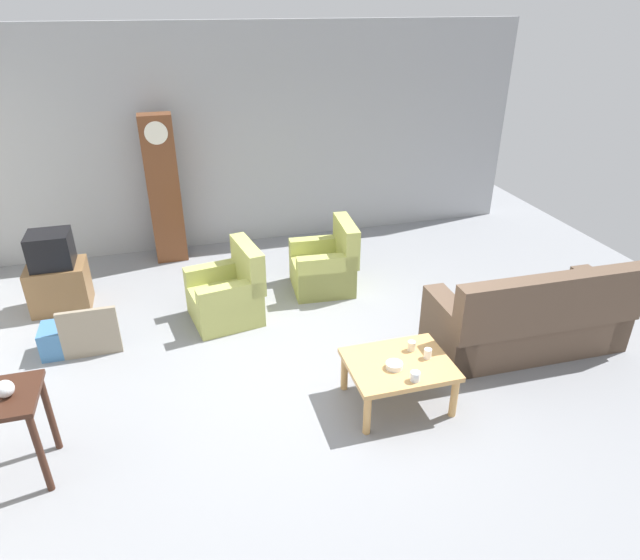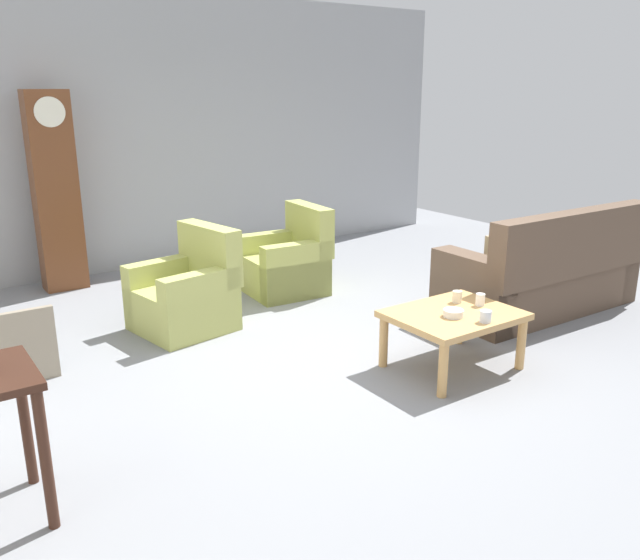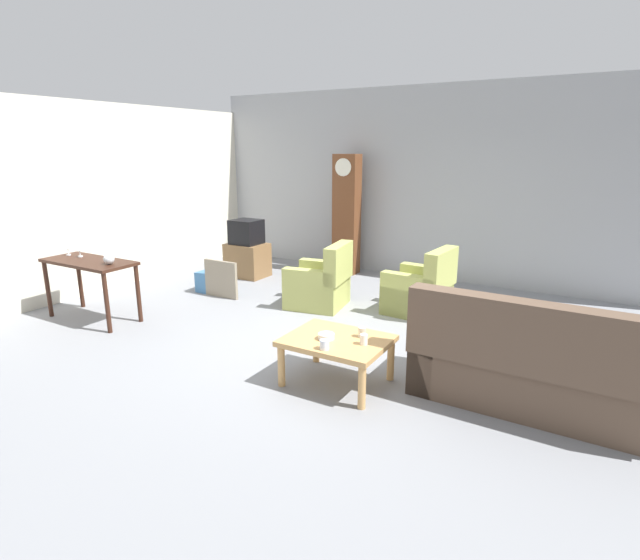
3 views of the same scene
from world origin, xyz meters
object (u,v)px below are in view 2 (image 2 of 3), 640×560
at_px(armchair_olive_near, 187,296).
at_px(cup_blue_rimmed, 486,316).
at_px(grandfather_clock, 55,192).
at_px(bowl_white_stacked, 453,313).
at_px(framed_picture_leaning, 14,349).
at_px(couch_floral, 544,276).
at_px(cup_cream_tall, 457,297).
at_px(armchair_olive_far, 287,264).
at_px(cup_white_porcelain, 480,300).
at_px(coffee_table_wood, 453,320).

bearing_deg(armchair_olive_near, cup_blue_rimmed, -58.94).
relative_size(grandfather_clock, bowl_white_stacked, 13.56).
relative_size(grandfather_clock, framed_picture_leaning, 3.50).
bearing_deg(couch_floral, cup_cream_tall, -168.82).
height_order(armchair_olive_near, framed_picture_leaning, armchair_olive_near).
relative_size(armchair_olive_far, cup_white_porcelain, 9.47).
xyz_separation_m(grandfather_clock, cup_blue_rimmed, (1.96, -4.21, -0.55)).
distance_m(cup_blue_rimmed, cup_cream_tall, 0.47).
height_order(armchair_olive_near, cup_white_porcelain, armchair_olive_near).
bearing_deg(coffee_table_wood, cup_white_porcelain, -1.19).
distance_m(armchair_olive_near, cup_cream_tall, 2.40).
height_order(grandfather_clock, cup_cream_tall, grandfather_clock).
relative_size(couch_floral, cup_blue_rimmed, 24.04).
distance_m(armchair_olive_near, cup_blue_rimmed, 2.66).
bearing_deg(couch_floral, cup_white_porcelain, -162.21).
relative_size(couch_floral, coffee_table_wood, 2.20).
bearing_deg(cup_cream_tall, cup_white_porcelain, -59.27).
height_order(armchair_olive_far, cup_cream_tall, armchair_olive_far).
xyz_separation_m(grandfather_clock, cup_white_porcelain, (2.22, -3.92, -0.55)).
bearing_deg(coffee_table_wood, framed_picture_leaning, 150.75).
bearing_deg(armchair_olive_far, grandfather_clock, 142.06).
bearing_deg(cup_white_porcelain, cup_blue_rimmed, -132.34).
xyz_separation_m(grandfather_clock, cup_cream_tall, (2.13, -3.77, -0.55)).
bearing_deg(framed_picture_leaning, couch_floral, -14.11).
xyz_separation_m(coffee_table_wood, grandfather_clock, (-1.94, 3.92, 0.66)).
relative_size(armchair_olive_far, cup_blue_rimmed, 10.46).
bearing_deg(grandfather_clock, couch_floral, -43.49).
xyz_separation_m(coffee_table_wood, cup_cream_tall, (0.19, 0.15, 0.11)).
bearing_deg(framed_picture_leaning, cup_white_porcelain, -27.09).
bearing_deg(grandfather_clock, framed_picture_leaning, -111.94).
height_order(framed_picture_leaning, bowl_white_stacked, framed_picture_leaning).
height_order(couch_floral, cup_cream_tall, couch_floral).
bearing_deg(framed_picture_leaning, armchair_olive_far, 15.74).
bearing_deg(grandfather_clock, cup_blue_rimmed, -64.97).
height_order(grandfather_clock, cup_blue_rimmed, grandfather_clock).
bearing_deg(cup_blue_rimmed, couch_floral, 23.68).
bearing_deg(couch_floral, armchair_olive_near, 153.35).
height_order(couch_floral, framed_picture_leaning, couch_floral).
bearing_deg(framed_picture_leaning, grandfather_clock, 68.06).
height_order(armchair_olive_near, grandfather_clock, grandfather_clock).
bearing_deg(armchair_olive_far, couch_floral, -48.70).
relative_size(couch_floral, armchair_olive_near, 2.30).
distance_m(framed_picture_leaning, cup_cream_tall, 3.39).
xyz_separation_m(couch_floral, armchair_olive_far, (-1.72, 1.96, -0.05)).
xyz_separation_m(grandfather_clock, framed_picture_leaning, (-0.93, -2.31, -0.77)).
xyz_separation_m(coffee_table_wood, framed_picture_leaning, (-2.87, 1.61, -0.11)).
distance_m(armchair_olive_near, cup_white_porcelain, 2.58).
height_order(armchair_olive_far, coffee_table_wood, armchair_olive_far).
xyz_separation_m(cup_white_porcelain, bowl_white_stacked, (-0.36, -0.06, -0.02)).
distance_m(couch_floral, cup_white_porcelain, 1.51).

